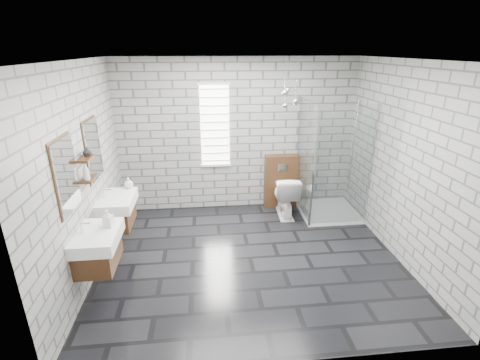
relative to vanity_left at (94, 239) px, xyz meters
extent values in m
cube|color=black|center=(1.91, 0.56, -0.77)|extent=(4.20, 3.60, 0.02)
cube|color=white|center=(1.91, 0.56, 1.95)|extent=(4.20, 3.60, 0.02)
cube|color=gray|center=(1.91, 2.37, 0.59)|extent=(4.20, 0.02, 2.70)
cube|color=gray|center=(1.91, -1.25, 0.59)|extent=(4.20, 0.02, 2.70)
cube|color=gray|center=(-0.20, 0.56, 0.59)|extent=(0.02, 3.60, 2.70)
cube|color=gray|center=(4.02, 0.56, 0.59)|extent=(0.02, 3.60, 2.70)
cube|color=#4A2C17|center=(0.02, 0.00, -0.21)|extent=(0.42, 0.62, 0.30)
cube|color=silver|center=(0.22, 0.00, -0.18)|extent=(0.02, 0.35, 0.01)
cube|color=white|center=(0.04, 0.00, 0.02)|extent=(0.47, 0.70, 0.15)
cylinder|color=silver|center=(-0.11, 0.00, 0.15)|extent=(0.04, 0.04, 0.12)
cylinder|color=silver|center=(-0.06, 0.00, 0.20)|extent=(0.10, 0.02, 0.02)
cube|color=white|center=(-0.17, 0.00, 0.79)|extent=(0.03, 0.55, 0.80)
cube|color=#4A2C17|center=(-0.19, 0.00, 0.79)|extent=(0.01, 0.59, 0.84)
cube|color=#4A2C17|center=(0.02, 1.01, -0.21)|extent=(0.42, 0.62, 0.30)
cube|color=silver|center=(0.22, 1.01, -0.18)|extent=(0.02, 0.35, 0.01)
cube|color=white|center=(0.04, 1.01, 0.02)|extent=(0.47, 0.70, 0.15)
cylinder|color=silver|center=(-0.11, 1.01, 0.15)|extent=(0.04, 0.04, 0.12)
cylinder|color=silver|center=(-0.06, 1.01, 0.20)|extent=(0.10, 0.02, 0.02)
cube|color=white|center=(-0.17, 1.01, 0.79)|extent=(0.03, 0.55, 0.80)
cube|color=#4A2C17|center=(-0.19, 1.01, 0.79)|extent=(0.01, 0.59, 0.84)
cube|color=#4A2C17|center=(-0.12, 0.51, 0.56)|extent=(0.14, 0.30, 0.03)
cube|color=#4A2C17|center=(-0.12, 0.51, 0.82)|extent=(0.14, 0.30, 0.03)
cube|color=white|center=(1.51, 2.34, 0.79)|extent=(0.50, 0.02, 1.40)
cube|color=silver|center=(1.51, 2.33, 1.51)|extent=(0.56, 0.04, 0.04)
cube|color=silver|center=(1.51, 2.33, 0.07)|extent=(0.56, 0.04, 0.04)
cube|color=silver|center=(1.51, 2.32, 0.16)|extent=(0.48, 0.01, 0.02)
cube|color=silver|center=(1.51, 2.32, 0.30)|extent=(0.48, 0.01, 0.02)
cube|color=silver|center=(1.51, 2.32, 0.44)|extent=(0.48, 0.01, 0.02)
cube|color=silver|center=(1.51, 2.32, 0.58)|extent=(0.48, 0.01, 0.02)
cube|color=silver|center=(1.51, 2.32, 0.72)|extent=(0.48, 0.01, 0.02)
cube|color=silver|center=(1.51, 2.32, 0.86)|extent=(0.48, 0.01, 0.02)
cube|color=silver|center=(1.51, 2.32, 1.00)|extent=(0.48, 0.01, 0.02)
cube|color=silver|center=(1.51, 2.32, 1.14)|extent=(0.48, 0.01, 0.02)
cube|color=silver|center=(1.51, 2.32, 1.28)|extent=(0.48, 0.01, 0.03)
cube|color=silver|center=(1.51, 2.32, 1.42)|extent=(0.48, 0.01, 0.03)
cube|color=#4A2C17|center=(2.71, 2.26, -0.26)|extent=(0.60, 0.20, 1.00)
cube|color=silver|center=(2.71, 2.15, 0.04)|extent=(0.18, 0.01, 0.12)
cube|color=white|center=(3.51, 1.86, -0.73)|extent=(1.00, 1.00, 0.06)
cube|color=silver|center=(3.51, 1.37, 0.27)|extent=(1.00, 0.01, 2.00)
cube|color=silver|center=(3.02, 1.86, 0.27)|extent=(0.01, 1.00, 2.00)
cube|color=silver|center=(3.02, 1.37, 0.27)|extent=(0.03, 0.03, 2.00)
cube|color=silver|center=(3.99, 1.37, 0.27)|extent=(0.03, 0.03, 2.00)
cylinder|color=silver|center=(3.95, 2.06, 0.34)|extent=(0.02, 0.02, 1.80)
cylinder|color=silver|center=(3.87, 2.06, 1.26)|extent=(0.14, 0.14, 0.02)
sphere|color=silver|center=(2.60, 1.82, 1.41)|extent=(0.09, 0.09, 0.09)
cylinder|color=silver|center=(2.60, 1.82, 1.70)|extent=(0.01, 0.01, 0.49)
sphere|color=silver|center=(2.80, 1.91, 1.26)|extent=(0.09, 0.09, 0.09)
cylinder|color=silver|center=(2.80, 1.91, 1.62)|extent=(0.01, 0.01, 0.64)
sphere|color=silver|center=(2.68, 2.00, 1.43)|extent=(0.09, 0.09, 0.09)
cylinder|color=silver|center=(2.68, 2.00, 1.71)|extent=(0.01, 0.01, 0.47)
sphere|color=silver|center=(2.65, 1.96, 1.19)|extent=(0.09, 0.09, 0.09)
cylinder|color=silver|center=(2.65, 1.96, 1.59)|extent=(0.01, 0.01, 0.71)
sphere|color=silver|center=(2.83, 1.97, 1.22)|extent=(0.09, 0.09, 0.09)
cylinder|color=silver|center=(2.83, 1.97, 1.61)|extent=(0.01, 0.01, 0.67)
imported|color=white|center=(2.71, 1.87, -0.38)|extent=(0.46, 0.76, 0.75)
imported|color=#B2B2B2|center=(0.15, 0.11, 0.20)|extent=(0.12, 0.12, 0.22)
imported|color=#B2B2B2|center=(0.16, 1.32, 0.18)|extent=(0.16, 0.16, 0.17)
imported|color=#B2B2B2|center=(-0.11, 0.42, 0.68)|extent=(0.09, 0.09, 0.21)
imported|color=#B2B2B2|center=(-0.11, 0.57, 0.89)|extent=(0.11, 0.11, 0.11)
camera|label=1|loc=(1.31, -3.67, 2.08)|focal=26.00mm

